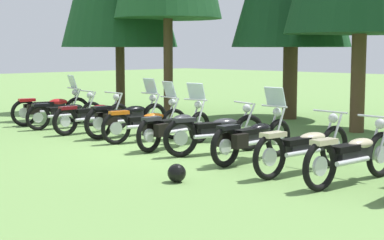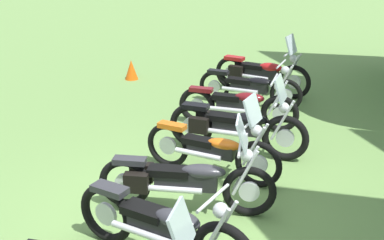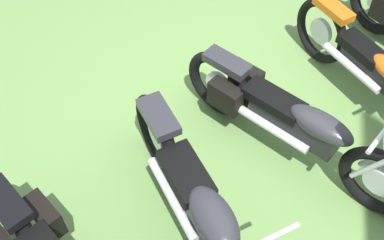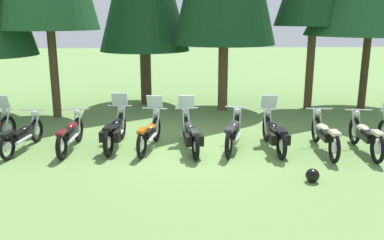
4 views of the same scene
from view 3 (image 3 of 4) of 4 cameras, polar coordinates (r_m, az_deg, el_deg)
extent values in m
plane|color=#6B934C|center=(4.46, 10.24, -4.41)|extent=(80.00, 80.00, 0.00)
torus|color=black|center=(5.79, 21.87, 13.17)|extent=(0.19, 0.78, 0.77)
cylinder|color=silver|center=(5.79, 21.87, 13.17)|extent=(0.08, 0.30, 0.30)
torus|color=black|center=(5.23, 15.43, 10.38)|extent=(0.25, 0.73, 0.72)
cylinder|color=silver|center=(5.23, 15.43, 10.38)|extent=(0.11, 0.29, 0.28)
cube|color=black|center=(4.84, 21.37, 5.91)|extent=(0.35, 0.77, 0.20)
cube|color=black|center=(4.86, 20.02, 8.20)|extent=(0.32, 0.53, 0.10)
cube|color=#D16014|center=(4.98, 16.88, 12.85)|extent=(0.27, 0.47, 0.08)
cylinder|color=silver|center=(4.87, 18.87, 6.09)|extent=(0.24, 0.74, 0.08)
torus|color=black|center=(4.11, 21.90, -7.07)|extent=(0.18, 0.72, 0.72)
cylinder|color=silver|center=(4.11, 21.90, -7.07)|extent=(0.08, 0.28, 0.28)
torus|color=black|center=(4.49, 3.23, 4.36)|extent=(0.18, 0.72, 0.72)
cylinder|color=silver|center=(4.49, 3.23, 4.36)|extent=(0.08, 0.28, 0.28)
cube|color=black|center=(4.14, 12.36, -0.22)|extent=(0.28, 0.84, 0.24)
ellipsoid|color=#2D2D33|center=(3.98, 15.45, -0.59)|extent=(0.31, 0.61, 0.18)
cube|color=black|center=(4.12, 9.97, 2.41)|extent=(0.29, 0.57, 0.10)
cube|color=#2D2D33|center=(4.22, 4.28, 6.98)|extent=(0.23, 0.46, 0.08)
cylinder|color=silver|center=(3.83, 21.94, -4.96)|extent=(0.08, 0.34, 0.65)
cylinder|color=silver|center=(4.18, 9.16, -0.67)|extent=(0.16, 0.83, 0.08)
cube|color=black|center=(4.43, 6.58, 5.11)|extent=(0.17, 0.33, 0.26)
cube|color=black|center=(4.25, 4.07, 2.84)|extent=(0.17, 0.33, 0.26)
torus|color=black|center=(4.06, -4.30, -1.98)|extent=(0.32, 0.76, 0.76)
cylinder|color=silver|center=(4.06, -4.30, -1.98)|extent=(0.13, 0.29, 0.29)
cube|color=black|center=(3.58, 0.88, -10.10)|extent=(0.45, 0.82, 0.23)
ellipsoid|color=#2D2D33|center=(3.36, 2.66, -11.84)|extent=(0.44, 0.62, 0.18)
cube|color=black|center=(3.58, -0.71, -6.49)|extent=(0.41, 0.58, 0.10)
cube|color=#2D2D33|center=(3.74, -4.12, 0.44)|extent=(0.33, 0.48, 0.08)
cylinder|color=silver|center=(3.70, -2.41, -9.48)|extent=(0.30, 0.78, 0.08)
torus|color=black|center=(3.89, -20.83, -11.16)|extent=(0.11, 0.74, 0.74)
cylinder|color=silver|center=(3.89, -20.83, -11.16)|extent=(0.05, 0.28, 0.28)
cube|color=black|center=(3.56, -21.76, -9.36)|extent=(0.20, 0.44, 0.08)
cube|color=black|center=(3.71, -17.46, -11.02)|extent=(0.14, 0.32, 0.26)
camera|label=1|loc=(12.49, -76.83, 5.03)|focal=57.09mm
camera|label=2|loc=(3.69, -127.28, -34.67)|focal=49.72mm
camera|label=4|loc=(12.06, -41.06, 41.80)|focal=38.17mm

